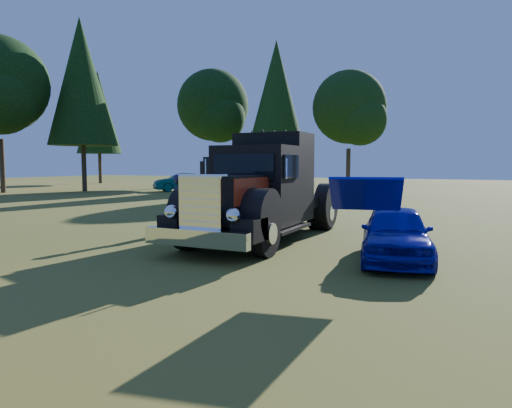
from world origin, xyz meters
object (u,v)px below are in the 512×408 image
at_px(diamond_t_truck, 261,194).
at_px(spectator_near, 181,204).
at_px(hotrod_coupe, 395,233).
at_px(spectator_far, 204,210).
at_px(distant_teal_car, 182,182).

bearing_deg(diamond_t_truck, spectator_near, 176.26).
height_order(hotrod_coupe, spectator_near, hotrod_coupe).
height_order(diamond_t_truck, hotrod_coupe, diamond_t_truck).
relative_size(hotrod_coupe, spectator_far, 2.55).
distance_m(spectator_near, distant_teal_car, 22.13).
relative_size(hotrod_coupe, spectator_near, 2.30).
bearing_deg(spectator_far, spectator_near, 93.50).
bearing_deg(spectator_far, diamond_t_truck, -45.63).
bearing_deg(distant_teal_car, diamond_t_truck, -8.87).
bearing_deg(spectator_far, distant_teal_car, 65.86).
relative_size(spectator_far, distant_teal_car, 0.38).
relative_size(spectator_near, spectator_far, 1.11).
bearing_deg(spectator_near, distant_teal_car, 23.43).
height_order(diamond_t_truck, spectator_far, diamond_t_truck).
bearing_deg(distant_teal_car, hotrod_coupe, -4.41).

